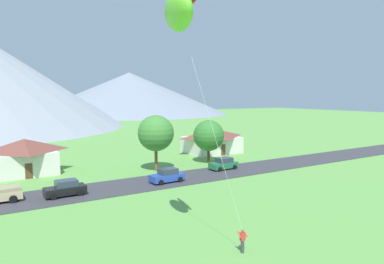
{
  "coord_description": "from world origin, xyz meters",
  "views": [
    {
      "loc": [
        -12.94,
        -10.53,
        10.83
      ],
      "look_at": [
        1.6,
        12.92,
        7.89
      ],
      "focal_mm": 33.02,
      "sensor_mm": 36.0,
      "label": 1
    }
  ],
  "objects_px": {
    "tree_center": "(156,133)",
    "parked_car_green_east_end": "(224,164)",
    "tree_left_of_center": "(209,136)",
    "parked_car_black_west_end": "(65,188)",
    "house_left_center": "(25,156)",
    "house_leftmost": "(212,140)",
    "kite_flyer_with_kite": "(180,13)",
    "parked_car_blue_mid_west": "(167,176)"
  },
  "relations": [
    {
      "from": "parked_car_black_west_end",
      "to": "parked_car_blue_mid_west",
      "type": "xyz_separation_m",
      "value": [
        11.98,
        -0.47,
        0.0
      ]
    },
    {
      "from": "house_leftmost",
      "to": "tree_left_of_center",
      "type": "distance_m",
      "value": 10.1
    },
    {
      "from": "house_left_center",
      "to": "tree_left_of_center",
      "type": "xyz_separation_m",
      "value": [
        25.79,
        -6.85,
        1.86
      ]
    },
    {
      "from": "house_leftmost",
      "to": "tree_left_of_center",
      "type": "xyz_separation_m",
      "value": [
        -6.05,
        -7.84,
        1.99
      ]
    },
    {
      "from": "house_leftmost",
      "to": "kite_flyer_with_kite",
      "type": "height_order",
      "value": "kite_flyer_with_kite"
    },
    {
      "from": "parked_car_green_east_end",
      "to": "parked_car_black_west_end",
      "type": "bearing_deg",
      "value": -175.22
    },
    {
      "from": "kite_flyer_with_kite",
      "to": "parked_car_green_east_end",
      "type": "bearing_deg",
      "value": 46.97
    },
    {
      "from": "house_left_center",
      "to": "kite_flyer_with_kite",
      "type": "bearing_deg",
      "value": -79.76
    },
    {
      "from": "tree_left_of_center",
      "to": "kite_flyer_with_kite",
      "type": "xyz_separation_m",
      "value": [
        -19.92,
        -25.63,
        11.65
      ]
    },
    {
      "from": "tree_left_of_center",
      "to": "parked_car_black_west_end",
      "type": "relative_size",
      "value": 1.61
    },
    {
      "from": "tree_center",
      "to": "parked_car_green_east_end",
      "type": "xyz_separation_m",
      "value": [
        8.57,
        -4.52,
        -4.51
      ]
    },
    {
      "from": "parked_car_blue_mid_west",
      "to": "tree_left_of_center",
      "type": "bearing_deg",
      "value": 34.16
    },
    {
      "from": "parked_car_black_west_end",
      "to": "house_left_center",
      "type": "bearing_deg",
      "value": 98.92
    },
    {
      "from": "house_leftmost",
      "to": "kite_flyer_with_kite",
      "type": "relative_size",
      "value": 0.58
    },
    {
      "from": "house_leftmost",
      "to": "parked_car_blue_mid_west",
      "type": "xyz_separation_m",
      "value": [
        -17.62,
        -15.69,
        -1.49
      ]
    },
    {
      "from": "parked_car_blue_mid_west",
      "to": "parked_car_black_west_end",
      "type": "bearing_deg",
      "value": 177.75
    },
    {
      "from": "tree_center",
      "to": "kite_flyer_with_kite",
      "type": "relative_size",
      "value": 0.46
    },
    {
      "from": "house_left_center",
      "to": "tree_center",
      "type": "distance_m",
      "value": 18.11
    },
    {
      "from": "house_leftmost",
      "to": "parked_car_blue_mid_west",
      "type": "height_order",
      "value": "house_leftmost"
    },
    {
      "from": "house_left_center",
      "to": "parked_car_blue_mid_west",
      "type": "height_order",
      "value": "house_left_center"
    },
    {
      "from": "tree_left_of_center",
      "to": "tree_center",
      "type": "relative_size",
      "value": 0.86
    },
    {
      "from": "tree_center",
      "to": "kite_flyer_with_kite",
      "type": "height_order",
      "value": "kite_flyer_with_kite"
    },
    {
      "from": "tree_center",
      "to": "parked_car_green_east_end",
      "type": "distance_m",
      "value": 10.69
    },
    {
      "from": "kite_flyer_with_kite",
      "to": "parked_car_black_west_end",
      "type": "bearing_deg",
      "value": 101.26
    },
    {
      "from": "house_leftmost",
      "to": "parked_car_green_east_end",
      "type": "xyz_separation_m",
      "value": [
        -7.2,
        -13.34,
        -1.49
      ]
    },
    {
      "from": "house_leftmost",
      "to": "parked_car_green_east_end",
      "type": "distance_m",
      "value": 15.24
    },
    {
      "from": "house_leftmost",
      "to": "tree_center",
      "type": "distance_m",
      "value": 18.32
    },
    {
      "from": "parked_car_green_east_end",
      "to": "kite_flyer_with_kite",
      "type": "xyz_separation_m",
      "value": [
        -18.78,
        -20.12,
        15.13
      ]
    },
    {
      "from": "house_left_center",
      "to": "tree_left_of_center",
      "type": "height_order",
      "value": "tree_left_of_center"
    },
    {
      "from": "tree_center",
      "to": "parked_car_green_east_end",
      "type": "relative_size",
      "value": 1.86
    },
    {
      "from": "tree_left_of_center",
      "to": "parked_car_black_west_end",
      "type": "xyz_separation_m",
      "value": [
        -23.56,
        -7.38,
        -3.48
      ]
    },
    {
      "from": "house_left_center",
      "to": "parked_car_blue_mid_west",
      "type": "bearing_deg",
      "value": -45.97
    },
    {
      "from": "tree_center",
      "to": "parked_car_black_west_end",
      "type": "bearing_deg",
      "value": -155.19
    },
    {
      "from": "house_leftmost",
      "to": "house_left_center",
      "type": "height_order",
      "value": "house_left_center"
    },
    {
      "from": "house_left_center",
      "to": "parked_car_green_east_end",
      "type": "distance_m",
      "value": 27.62
    },
    {
      "from": "tree_center",
      "to": "parked_car_black_west_end",
      "type": "height_order",
      "value": "tree_center"
    },
    {
      "from": "house_left_center",
      "to": "parked_car_green_east_end",
      "type": "bearing_deg",
      "value": -26.64
    },
    {
      "from": "house_left_center",
      "to": "parked_car_green_east_end",
      "type": "height_order",
      "value": "house_left_center"
    },
    {
      "from": "house_leftmost",
      "to": "parked_car_black_west_end",
      "type": "height_order",
      "value": "house_leftmost"
    },
    {
      "from": "parked_car_black_west_end",
      "to": "kite_flyer_with_kite",
      "type": "height_order",
      "value": "kite_flyer_with_kite"
    },
    {
      "from": "house_leftmost",
      "to": "parked_car_blue_mid_west",
      "type": "distance_m",
      "value": 23.64
    },
    {
      "from": "tree_left_of_center",
      "to": "parked_car_blue_mid_west",
      "type": "relative_size",
      "value": 1.59
    }
  ]
}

